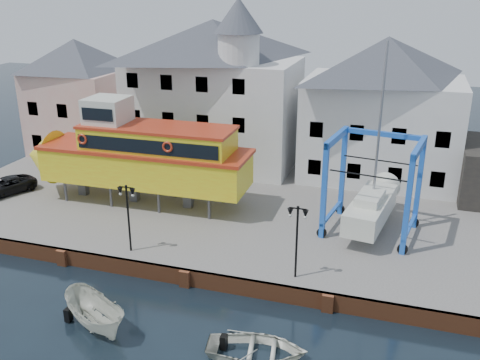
% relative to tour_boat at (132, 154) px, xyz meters
% --- Properties ---
extents(ground, '(140.00, 140.00, 0.00)m').
position_rel_tour_boat_xyz_m(ground, '(7.47, -8.24, -4.55)').
color(ground, black).
rests_on(ground, ground).
extents(hardstanding, '(44.00, 22.00, 1.00)m').
position_rel_tour_boat_xyz_m(hardstanding, '(7.47, 2.76, -4.05)').
color(hardstanding, '#5F5C59').
rests_on(hardstanding, ground).
extents(quay_wall, '(44.00, 0.47, 1.00)m').
position_rel_tour_boat_xyz_m(quay_wall, '(7.47, -8.13, -4.05)').
color(quay_wall, brown).
rests_on(quay_wall, ground).
extents(building_pink, '(8.00, 7.00, 10.30)m').
position_rel_tour_boat_xyz_m(building_pink, '(-10.53, 9.76, 1.60)').
color(building_pink, '#D29990').
rests_on(building_pink, hardstanding).
extents(building_white_main, '(14.00, 8.30, 14.00)m').
position_rel_tour_boat_xyz_m(building_white_main, '(2.60, 10.15, 2.79)').
color(building_white_main, silver).
rests_on(building_white_main, hardstanding).
extents(building_white_right, '(12.00, 8.00, 11.20)m').
position_rel_tour_boat_xyz_m(building_white_right, '(16.47, 10.76, 2.05)').
color(building_white_right, silver).
rests_on(building_white_right, hardstanding).
extents(lamp_post_left, '(1.12, 0.32, 4.20)m').
position_rel_tour_boat_xyz_m(lamp_post_left, '(3.47, -7.04, -0.38)').
color(lamp_post_left, black).
rests_on(lamp_post_left, hardstanding).
extents(lamp_post_right, '(1.12, 0.32, 4.20)m').
position_rel_tour_boat_xyz_m(lamp_post_right, '(13.47, -7.04, -0.38)').
color(lamp_post_right, black).
rests_on(lamp_post_right, hardstanding).
extents(tour_boat, '(17.35, 4.41, 7.53)m').
position_rel_tour_boat_xyz_m(tour_boat, '(0.00, 0.00, 0.00)').
color(tour_boat, '#59595E').
rests_on(tour_boat, hardstanding).
extents(travel_lift, '(6.15, 8.11, 11.94)m').
position_rel_tour_boat_xyz_m(travel_lift, '(16.90, 0.54, -1.55)').
color(travel_lift, blue).
rests_on(travel_lift, hardstanding).
extents(van, '(3.71, 4.86, 1.23)m').
position_rel_tour_boat_xyz_m(van, '(-9.95, -1.74, -2.94)').
color(van, black).
rests_on(van, hardstanding).
extents(motorboat_a, '(4.96, 3.91, 1.82)m').
position_rel_tour_boat_xyz_m(motorboat_a, '(4.79, -13.11, -4.55)').
color(motorboat_a, silver).
rests_on(motorboat_a, ground).
extents(motorboat_b, '(5.10, 4.02, 0.96)m').
position_rel_tour_boat_xyz_m(motorboat_b, '(12.94, -12.78, -4.55)').
color(motorboat_b, silver).
rests_on(motorboat_b, ground).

